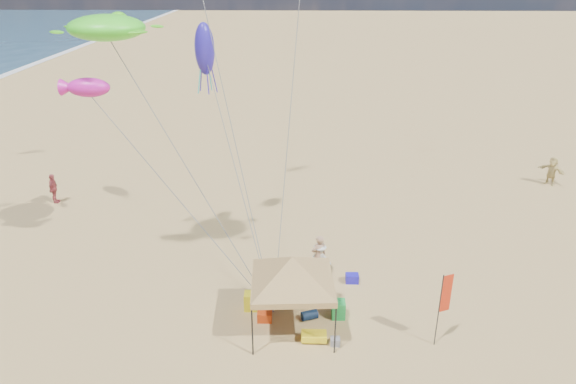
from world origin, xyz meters
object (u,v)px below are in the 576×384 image
Objects in this scene: cooler_red at (265,317)px; person_near_a at (319,256)px; person_near_b at (290,283)px; person_far_a at (54,189)px; chair_green at (338,309)px; beach_cart at (314,336)px; chair_yellow at (251,301)px; feather_flag at (444,298)px; person_near_c at (320,259)px; canopy_tent at (292,260)px; person_far_c at (552,171)px; cooler_blue at (352,278)px.

person_near_a reaches higher than cooler_red.
person_near_b is 1.08× the size of person_far_a.
beach_cart is at bearing -124.35° from chair_green.
person_far_a is at bearing 141.02° from chair_yellow.
person_near_c is (-4.06, 4.42, -1.18)m from feather_flag.
cooler_red is 3.97m from person_near_c.
canopy_tent is 6.30× the size of beach_cart.
feather_flag is at bearing -127.74° from person_far_a.
person_near_b is 2.44m from person_near_c.
beach_cart is at bearing -42.68° from canopy_tent.
person_far_c is (28.91, 3.30, 0.02)m from person_far_a.
chair_green is (-0.74, -2.38, 0.16)m from cooler_blue.
person_near_c is (0.04, 0.07, -0.19)m from person_near_a.
person_far_a reaches higher than person_near_c.
feather_flag reaches higher than person_far_c.
person_near_c is at bearing 73.06° from canopy_tent.
beach_cart is 4.43m from person_near_c.
beach_cart is at bearing -31.03° from cooler_red.
person_near_a reaches higher than chair_green.
beach_cart is at bearing -85.10° from person_far_c.
cooler_red is at bearing 33.06° from person_near_a.
beach_cart is 20.79m from person_far_c.
person_far_c is at bearing 44.22° from chair_green.
chair_yellow is 1.69m from person_near_b.
feather_flag is at bearing -15.46° from chair_yellow.
person_far_a is (-15.94, 7.65, 0.66)m from cooler_blue.
person_far_a is (-14.54, 7.12, -0.10)m from person_near_a.
cooler_red reaches higher than beach_cart.
beach_cart is 0.59× the size of person_near_c.
canopy_tent is 3.73× the size of person_near_c.
person_near_a is at bearing 56.62° from cooler_red.
person_far_a is at bearing 99.98° from person_near_b.
cooler_red is 1.00× the size of cooler_blue.
canopy_tent is 10.49× the size of cooler_red.
chair_green is at bearing -86.02° from person_far_c.
person_near_a reaches higher than person_far_a.
person_near_a is (-0.67, 2.91, 0.60)m from chair_green.
feather_flag is at bearing -54.73° from cooler_blue.
feather_flag reaches higher than cooler_blue.
person_near_a is 17.75m from person_far_c.
chair_yellow is 21.39m from person_far_c.
person_near_a is (-4.10, 4.35, -0.98)m from feather_flag.
person_near_c is 0.87× the size of person_far_c.
chair_green is 0.46× the size of person_near_c.
chair_green is 0.38× the size of person_near_b.
cooler_blue is 0.77× the size of chair_yellow.
canopy_tent is at bearing 137.32° from beach_cart.
chair_yellow is 0.41× the size of person_far_a.
cooler_red is 16.17m from person_far_a.
person_far_c reaches higher than beach_cart.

